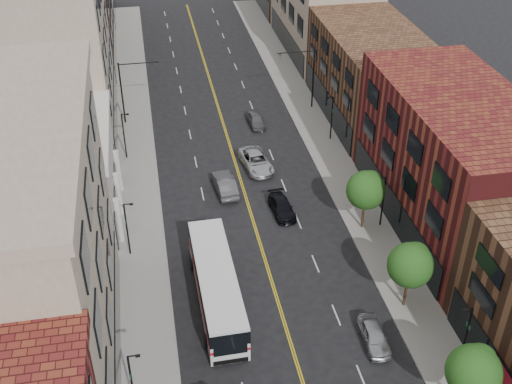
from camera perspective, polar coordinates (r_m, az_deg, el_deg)
sidewalk_left at (r=64.05m, az=-10.43°, el=0.83°), size 4.00×110.00×0.15m
sidewalk_right at (r=66.58m, az=6.97°, el=2.55°), size 4.00×110.00×0.15m
bldg_l_tanoffice at (r=41.81m, az=-20.32°, el=-6.10°), size 10.00×22.00×18.00m
bldg_l_white at (r=59.20m, az=-17.44°, el=1.23°), size 10.00×14.00×8.00m
bldg_l_far_a at (r=72.22m, az=-17.16°, el=11.78°), size 10.00×20.00×18.00m
bldg_l_far_b at (r=91.51m, az=-16.15°, el=15.50°), size 10.00×20.00×15.00m
bldg_r_mid at (r=57.44m, az=17.20°, el=2.57°), size 10.00×22.00×12.00m
bldg_r_far_a at (r=74.87m, az=10.25°, el=10.20°), size 10.00×20.00×10.00m
bldg_r_far_b at (r=92.85m, az=5.97°, el=16.54°), size 10.00×22.00×14.00m
tree_r_1 at (r=42.00m, az=18.87°, el=-14.74°), size 3.40×3.40×5.59m
tree_r_2 at (r=48.23m, az=13.64°, el=-6.20°), size 3.40×3.40×5.59m
tree_r_3 at (r=55.57m, az=9.81°, el=0.29°), size 3.40×3.40×5.59m
lamp_l_1 at (r=41.56m, az=-10.94°, el=-16.17°), size 0.81×0.55×5.05m
lamp_l_2 at (r=53.37m, az=-11.38°, el=-3.01°), size 0.81×0.55×5.05m
lamp_l_3 at (r=66.94m, az=-11.64°, el=5.12°), size 0.81×0.55×5.05m
lamp_r_1 at (r=45.72m, az=18.16°, el=-11.78°), size 0.81×0.55×5.05m
lamp_r_2 at (r=56.67m, az=11.21°, el=-0.57°), size 0.81×0.55×5.05m
lamp_r_3 at (r=69.60m, az=6.72°, el=6.77°), size 0.81×0.55×5.05m
signal_mast_left at (r=73.37m, az=-11.34°, el=9.27°), size 4.49×0.18×7.20m
signal_mast_right at (r=75.66m, az=4.59°, el=10.60°), size 4.49×0.18×7.20m
city_bus at (r=48.64m, az=-3.53°, el=-8.17°), size 3.21×12.76×3.27m
car_parked_far at (r=47.22m, az=10.45°, el=-12.45°), size 1.80×4.15×1.39m
car_lane_behind at (r=61.48m, az=-2.79°, el=0.70°), size 2.12×5.09×1.64m
car_lane_a at (r=58.60m, az=2.31°, el=-1.35°), size 2.13×4.55×1.28m
car_lane_b at (r=65.09m, az=-0.00°, el=2.77°), size 3.34×5.95×1.57m
car_lane_c at (r=73.22m, az=-0.02°, el=6.45°), size 1.79×4.07×1.36m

